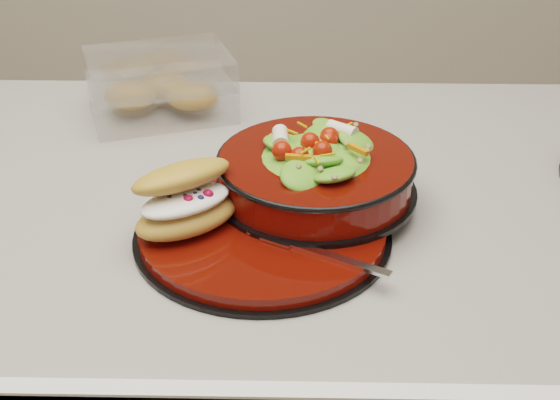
{
  "coord_description": "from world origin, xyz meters",
  "views": [
    {
      "loc": [
        -0.02,
        -0.87,
        1.4
      ],
      "look_at": [
        -0.04,
        -0.09,
        0.94
      ],
      "focal_mm": 50.0,
      "sensor_mm": 36.0,
      "label": 1
    }
  ],
  "objects_px": {
    "salad_bowl": "(316,166)",
    "pastry_box": "(161,86)",
    "dinner_plate": "(263,231)",
    "croissant": "(186,200)",
    "fork": "(320,253)"
  },
  "relations": [
    {
      "from": "croissant",
      "to": "pastry_box",
      "type": "distance_m",
      "value": 0.37
    },
    {
      "from": "croissant",
      "to": "pastry_box",
      "type": "height_order",
      "value": "same"
    },
    {
      "from": "croissant",
      "to": "pastry_box",
      "type": "xyz_separation_m",
      "value": [
        -0.09,
        0.36,
        -0.01
      ]
    },
    {
      "from": "salad_bowl",
      "to": "pastry_box",
      "type": "xyz_separation_m",
      "value": [
        -0.23,
        0.28,
        -0.01
      ]
    },
    {
      "from": "dinner_plate",
      "to": "croissant",
      "type": "bearing_deg",
      "value": -174.85
    },
    {
      "from": "salad_bowl",
      "to": "fork",
      "type": "bearing_deg",
      "value": -88.63
    },
    {
      "from": "croissant",
      "to": "fork",
      "type": "relative_size",
      "value": 1.0
    },
    {
      "from": "dinner_plate",
      "to": "salad_bowl",
      "type": "height_order",
      "value": "salad_bowl"
    },
    {
      "from": "dinner_plate",
      "to": "pastry_box",
      "type": "height_order",
      "value": "pastry_box"
    },
    {
      "from": "salad_bowl",
      "to": "pastry_box",
      "type": "relative_size",
      "value": 1.0
    },
    {
      "from": "dinner_plate",
      "to": "croissant",
      "type": "height_order",
      "value": "croissant"
    },
    {
      "from": "salad_bowl",
      "to": "fork",
      "type": "xyz_separation_m",
      "value": [
        0.0,
        -0.13,
        -0.04
      ]
    },
    {
      "from": "dinner_plate",
      "to": "croissant",
      "type": "distance_m",
      "value": 0.1
    },
    {
      "from": "salad_bowl",
      "to": "fork",
      "type": "height_order",
      "value": "salad_bowl"
    },
    {
      "from": "croissant",
      "to": "fork",
      "type": "bearing_deg",
      "value": -54.72
    }
  ]
}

